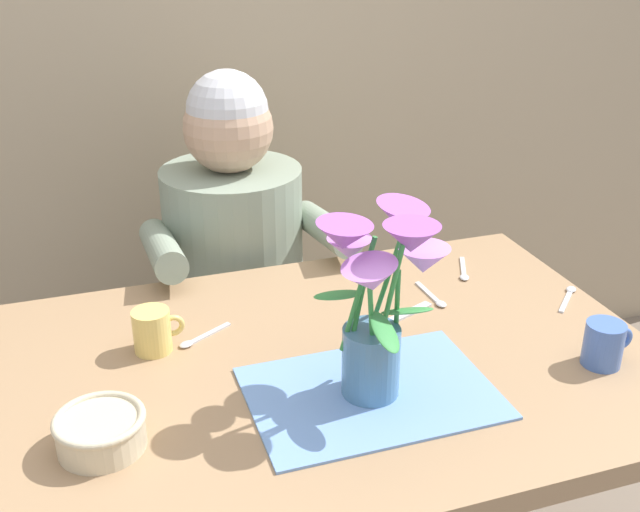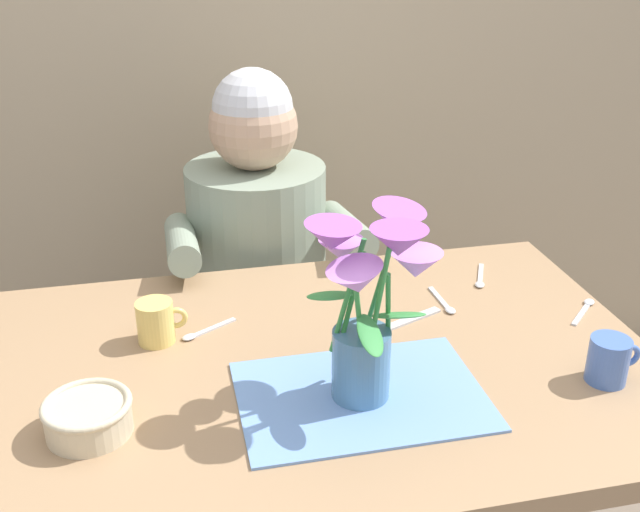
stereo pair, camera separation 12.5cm
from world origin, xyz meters
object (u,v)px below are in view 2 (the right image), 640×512
at_px(flower_vase, 370,296).
at_px(ceramic_bowl, 88,416).
at_px(dinner_knife, 401,323).
at_px(ceramic_mug, 156,322).
at_px(seated_person, 260,293).
at_px(coffee_cup, 609,360).

xyz_separation_m(flower_vase, ceramic_bowl, (-0.44, 0.00, -0.16)).
distance_m(dinner_knife, ceramic_mug, 0.46).
relative_size(flower_vase, dinner_knife, 1.65).
bearing_deg(ceramic_mug, dinner_knife, -4.84).
distance_m(seated_person, coffee_cup, 0.94).
bearing_deg(seated_person, flower_vase, -81.49).
bearing_deg(ceramic_mug, flower_vase, -37.15).
bearing_deg(coffee_cup, ceramic_bowl, 176.87).
bearing_deg(flower_vase, seated_person, 95.74).
height_order(seated_person, ceramic_bowl, seated_person).
bearing_deg(seated_person, ceramic_mug, -114.92).
relative_size(flower_vase, ceramic_mug, 3.36).
xyz_separation_m(seated_person, ceramic_mug, (-0.26, -0.49, 0.22)).
height_order(dinner_knife, coffee_cup, coffee_cup).
distance_m(flower_vase, ceramic_mug, 0.44).
bearing_deg(dinner_knife, flower_vase, -143.73).
height_order(ceramic_bowl, coffee_cup, coffee_cup).
bearing_deg(coffee_cup, seated_person, 121.62).
xyz_separation_m(flower_vase, coffee_cup, (0.41, -0.05, -0.15)).
bearing_deg(ceramic_bowl, ceramic_mug, 66.28).
height_order(seated_person, dinner_knife, seated_person).
distance_m(flower_vase, ceramic_bowl, 0.46).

